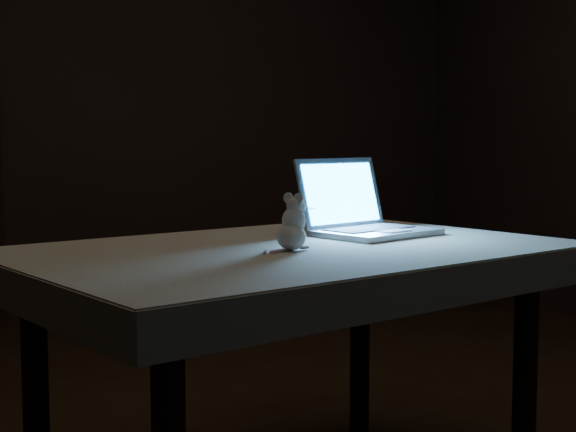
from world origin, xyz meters
name	(u,v)px	position (x,y,z in m)	size (l,w,h in m)	color
back_wall	(105,80)	(0.00, 2.50, 1.30)	(4.50, 0.04, 2.60)	black
table	(291,381)	(-0.21, -0.28, 0.35)	(1.29, 0.83, 0.69)	black
tablecloth	(289,264)	(-0.22, -0.28, 0.65)	(1.38, 0.92, 0.09)	beige
laptop	(377,196)	(0.11, -0.17, 0.81)	(0.33, 0.29, 0.22)	#ABABB0
plush_mouse	(291,222)	(-0.25, -0.36, 0.77)	(0.10, 0.10, 0.14)	silver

